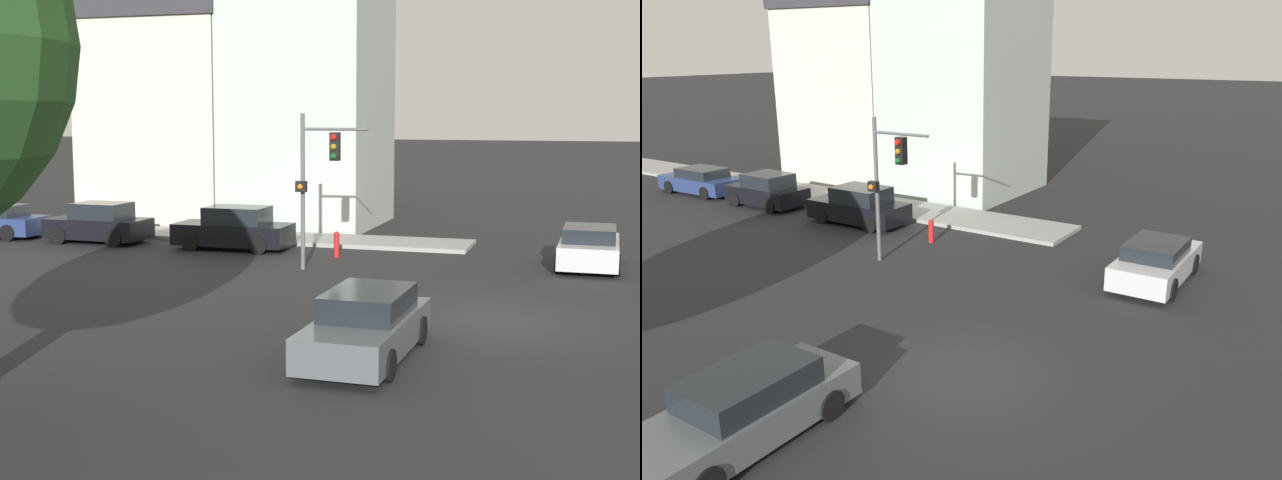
# 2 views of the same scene
# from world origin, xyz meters

# --- Properties ---
(ground_plane) EXTENTS (300.00, 300.00, 0.00)m
(ground_plane) POSITION_xyz_m (0.00, 0.00, 0.00)
(ground_plane) COLOR black
(rowhouse_backdrop) EXTENTS (7.68, 13.53, 12.05)m
(rowhouse_backdrop) POSITION_xyz_m (16.75, 13.72, 5.58)
(rowhouse_backdrop) COLOR #ADBCB2
(rowhouse_backdrop) RESTS_ON ground_plane
(traffic_signal) EXTENTS (0.61, 2.32, 5.07)m
(traffic_signal) POSITION_xyz_m (5.22, 6.38, 3.33)
(traffic_signal) COLOR #515456
(traffic_signal) RESTS_ON ground_plane
(crossing_car_0) EXTENTS (4.38, 2.01, 1.39)m
(crossing_car_0) POSITION_xyz_m (8.38, -2.01, 0.68)
(crossing_car_0) COLOR #B7B7BC
(crossing_car_0) RESTS_ON ground_plane
(crossing_car_1) EXTENTS (4.68, 1.96, 1.42)m
(crossing_car_1) POSITION_xyz_m (-4.43, 2.24, 0.67)
(crossing_car_1) COLOR #4C5156
(crossing_car_1) RESTS_ON ground_plane
(parked_car_0) EXTENTS (2.01, 4.37, 1.61)m
(parked_car_0) POSITION_xyz_m (8.62, 10.77, 0.75)
(parked_car_0) COLOR black
(parked_car_0) RESTS_ON ground_plane
(parked_car_1) EXTENTS (2.06, 4.01, 1.59)m
(parked_car_1) POSITION_xyz_m (8.61, 16.54, 0.75)
(parked_car_1) COLOR black
(parked_car_1) RESTS_ON ground_plane
(parked_car_2) EXTENTS (2.07, 4.56, 1.34)m
(parked_car_2) POSITION_xyz_m (8.67, 21.62, 0.65)
(parked_car_2) COLOR navy
(parked_car_2) RESTS_ON ground_plane
(fire_hydrant) EXTENTS (0.22, 0.22, 0.92)m
(fire_hydrant) POSITION_xyz_m (7.98, 6.57, 0.49)
(fire_hydrant) COLOR red
(fire_hydrant) RESTS_ON ground_plane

